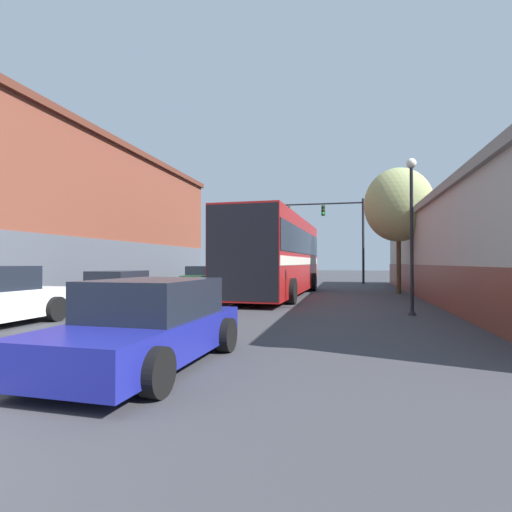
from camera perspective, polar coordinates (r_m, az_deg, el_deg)
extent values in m
cube|color=silver|center=(19.07, -0.10, -5.71)|extent=(0.14, 45.04, 0.01)
cube|color=brown|center=(23.84, -27.86, 4.42)|extent=(9.47, 20.90, 7.54)
cube|color=#4C515B|center=(20.99, -18.15, -1.63)|extent=(0.24, 20.48, 2.64)
cube|color=#542A1E|center=(24.43, -27.79, 12.90)|extent=(9.85, 21.11, 0.30)
cube|color=brown|center=(19.36, 22.67, -3.37)|extent=(0.24, 25.32, 1.49)
cube|color=maroon|center=(19.10, 2.99, 0.10)|extent=(2.95, 11.85, 3.42)
cube|color=black|center=(19.12, 2.99, 1.94)|extent=(2.99, 11.61, 1.09)
cube|color=beige|center=(19.09, 2.99, -0.72)|extent=(2.98, 11.73, 0.34)
cube|color=black|center=(13.40, -2.04, 0.53)|extent=(2.54, 0.14, 3.28)
cylinder|color=black|center=(22.97, 1.58, -3.66)|extent=(0.33, 1.01, 1.00)
cylinder|color=black|center=(22.52, 8.18, -3.70)|extent=(0.33, 1.01, 1.00)
cylinder|color=black|center=(15.95, -4.34, -4.86)|extent=(0.33, 1.01, 1.00)
cylinder|color=black|center=(15.30, 5.12, -5.02)|extent=(0.33, 1.01, 1.00)
cube|color=navy|center=(6.48, -15.49, -11.13)|extent=(1.83, 4.09, 0.55)
cube|color=black|center=(6.61, -14.40, -5.86)|extent=(1.63, 2.15, 0.60)
cylinder|color=black|center=(8.00, -16.41, -10.18)|extent=(0.24, 0.61, 0.60)
cylinder|color=black|center=(7.26, -4.26, -11.17)|extent=(0.24, 0.61, 0.60)
cylinder|color=black|center=(6.04, -29.15, -13.15)|extent=(0.24, 0.61, 0.60)
cylinder|color=black|center=(5.02, -14.01, -15.80)|extent=(0.24, 0.61, 0.60)
cube|color=silver|center=(31.67, -3.11, -2.95)|extent=(1.64, 4.35, 0.59)
cube|color=black|center=(31.45, -3.22, -1.98)|extent=(1.49, 2.27, 0.49)
cylinder|color=black|center=(33.20, -3.84, -3.12)|extent=(0.23, 0.64, 0.64)
cylinder|color=black|center=(32.75, -1.05, -3.15)|extent=(0.23, 0.64, 0.64)
cylinder|color=black|center=(30.65, -5.32, -3.30)|extent=(0.23, 0.64, 0.64)
cylinder|color=black|center=(30.15, -2.32, -3.34)|extent=(0.23, 0.64, 0.64)
cube|color=slate|center=(16.39, -18.74, -4.87)|extent=(1.70, 4.25, 0.56)
cube|color=black|center=(16.18, -19.10, -2.97)|extent=(1.53, 2.22, 0.54)
cylinder|color=black|center=(17.95, -18.95, -4.97)|extent=(0.24, 0.63, 0.63)
cylinder|color=black|center=(17.17, -14.12, -5.17)|extent=(0.24, 0.63, 0.63)
cylinder|color=black|center=(15.76, -23.78, -5.51)|extent=(0.24, 0.63, 0.63)
cylinder|color=black|center=(14.86, -18.48, -5.82)|extent=(0.24, 0.63, 0.63)
cube|color=#285633|center=(24.22, -7.46, -3.47)|extent=(2.01, 4.11, 0.70)
cube|color=black|center=(24.01, -7.59, -2.05)|extent=(1.72, 2.19, 0.51)
cylinder|color=black|center=(25.66, -8.61, -3.80)|extent=(0.27, 0.62, 0.60)
cylinder|color=black|center=(25.21, -4.78, -3.86)|extent=(0.27, 0.62, 0.60)
cylinder|color=black|center=(23.31, -10.37, -4.09)|extent=(0.27, 0.62, 0.60)
cylinder|color=black|center=(22.81, -6.17, -4.17)|extent=(0.27, 0.62, 0.60)
cylinder|color=black|center=(13.39, -32.42, -6.18)|extent=(0.24, 0.68, 0.67)
cylinder|color=black|center=(12.16, -26.66, -6.77)|extent=(0.24, 0.68, 0.67)
cylinder|color=black|center=(31.11, 15.07, 2.08)|extent=(0.18, 0.18, 6.42)
cylinder|color=black|center=(31.59, 5.96, 7.32)|extent=(9.90, 0.12, 0.12)
cube|color=#234723|center=(31.35, 9.58, 6.43)|extent=(0.28, 0.24, 0.80)
sphere|color=black|center=(31.23, 9.57, 6.92)|extent=(0.18, 0.18, 0.18)
sphere|color=black|center=(31.20, 9.57, 6.46)|extent=(0.18, 0.18, 0.18)
sphere|color=green|center=(31.17, 9.57, 6.01)|extent=(0.18, 0.18, 0.18)
cube|color=#234723|center=(31.61, 4.62, 6.36)|extent=(0.28, 0.24, 0.80)
sphere|color=black|center=(31.50, 4.58, 6.84)|extent=(0.18, 0.18, 0.18)
sphere|color=orange|center=(31.47, 4.58, 6.39)|extent=(0.18, 0.18, 0.18)
sphere|color=black|center=(31.44, 4.58, 5.94)|extent=(0.18, 0.18, 0.18)
cube|color=#234723|center=(32.11, -0.22, 6.24)|extent=(0.28, 0.24, 0.80)
sphere|color=black|center=(32.00, -0.29, 6.71)|extent=(0.18, 0.18, 0.18)
sphere|color=black|center=(31.97, -0.29, 6.27)|extent=(0.18, 0.18, 0.18)
sphere|color=green|center=(31.94, -0.29, 5.83)|extent=(0.18, 0.18, 0.18)
cone|color=black|center=(13.05, 21.42, -7.44)|extent=(0.26, 0.26, 0.20)
cylinder|color=black|center=(12.98, 21.36, 2.05)|extent=(0.10, 0.10, 4.50)
sphere|color=#EFE5CC|center=(13.31, 21.30, 12.24)|extent=(0.30, 0.30, 0.30)
cylinder|color=#4C3823|center=(21.60, 19.72, -1.00)|extent=(0.22, 0.22, 3.09)
ellipsoid|color=#99A366|center=(21.80, 19.68, 6.91)|extent=(3.43, 3.09, 3.77)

